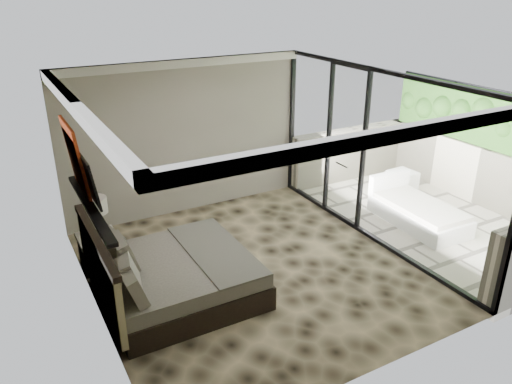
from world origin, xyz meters
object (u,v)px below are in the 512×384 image
lounger (417,211)px  table_lamp (96,212)px  bed (171,276)px  nightstand (99,250)px  ottoman (402,183)px

lounger → table_lamp: bearing=169.2°
bed → nightstand: size_ratio=3.66×
table_lamp → ottoman: table_lamp is taller
bed → lounger: bearing=0.7°
ottoman → lounger: size_ratio=0.27×
bed → ottoman: bed is taller
nightstand → table_lamp: table_lamp is taller
bed → ottoman: size_ratio=4.24×
bed → ottoman: bearing=12.2°
ottoman → lounger: (-0.69, -1.09, -0.03)m
nightstand → table_lamp: bearing=-60.3°
ottoman → bed: bearing=-167.8°
nightstand → lounger: (5.31, -1.23, -0.06)m
bed → nightstand: bearing=117.5°
ottoman → nightstand: bearing=178.7°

